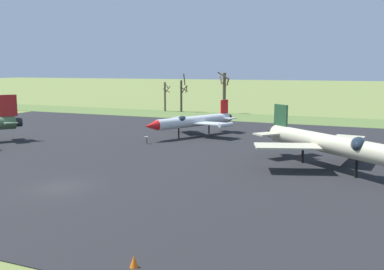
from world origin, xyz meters
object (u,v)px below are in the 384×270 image
Objects in this scene: info_placard_front_left at (147,139)px; jet_fighter_front_left at (192,121)px; traffic_cone at (134,262)px; jet_fighter_rear_center at (331,144)px.

jet_fighter_front_left is at bearing 69.03° from info_placard_front_left.
info_placard_front_left is (-2.71, -7.07, -1.38)m from jet_fighter_front_left.
jet_fighter_front_left reaches higher than info_placard_front_left.
info_placard_front_left is 1.57× the size of traffic_cone.
jet_fighter_rear_center is at bearing -14.67° from info_placard_front_left.
jet_fighter_front_left is at bearing 145.10° from jet_fighter_rear_center.
jet_fighter_front_left is 36.22m from traffic_cone.
info_placard_front_left is at bearing -110.97° from jet_fighter_front_left.
jet_fighter_rear_center is (17.86, -12.46, 0.37)m from jet_fighter_front_left.
info_placard_front_left is at bearing 117.74° from traffic_cone.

